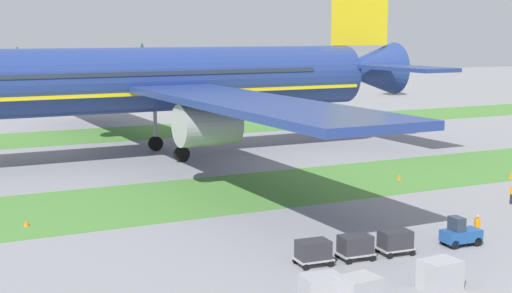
{
  "coord_description": "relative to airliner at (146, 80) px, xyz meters",
  "views": [
    {
      "loc": [
        -31.68,
        -25.72,
        13.89
      ],
      "look_at": [
        -3.42,
        30.76,
        4.0
      ],
      "focal_mm": 51.04,
      "sensor_mm": 36.0,
      "label": 1
    }
  ],
  "objects": [
    {
      "name": "taxiway_marker_2",
      "position": [
        17.41,
        -22.88,
        -8.43
      ],
      "size": [
        0.44,
        0.44,
        0.66
      ],
      "primitive_type": "cone",
      "color": "orange",
      "rests_on": "ground"
    },
    {
      "name": "baggage_tug",
      "position": [
        7.59,
        -42.08,
        -7.95
      ],
      "size": [
        2.69,
        1.49,
        1.97
      ],
      "rotation": [
        0.0,
        0.0,
        -1.64
      ],
      "color": "#1E4C8E",
      "rests_on": "ground"
    },
    {
      "name": "ground_crew_loader",
      "position": [
        9.62,
        -41.49,
        -7.82
      ],
      "size": [
        0.36,
        0.56,
        1.74
      ],
      "rotation": [
        0.0,
        0.0,
        4.73
      ],
      "color": "black",
      "rests_on": "ground"
    },
    {
      "name": "airliner",
      "position": [
        0.0,
        0.0,
        0.0
      ],
      "size": [
        68.04,
        83.52,
        24.43
      ],
      "rotation": [
        0.0,
        0.0,
        1.58
      ],
      "color": "navy",
      "rests_on": "ground"
    },
    {
      "name": "uld_container_2",
      "position": [
        0.96,
        -47.77,
        -7.97
      ],
      "size": [
        2.16,
        1.81,
        1.59
      ],
      "primitive_type": "cube",
      "rotation": [
        0.0,
        0.0,
        0.11
      ],
      "color": "#A3A3A8",
      "rests_on": "ground"
    },
    {
      "name": "uld_container_0",
      "position": [
        -6.39,
        -47.46,
        -7.89
      ],
      "size": [
        2.17,
        1.81,
        1.75
      ],
      "primitive_type": "cube",
      "rotation": [
        0.0,
        0.0,
        -0.11
      ],
      "color": "#A3A3A8",
      "rests_on": "ground"
    },
    {
      "name": "uld_container_3",
      "position": [
        0.95,
        -47.88,
        -7.95
      ],
      "size": [
        2.03,
        1.64,
        1.62
      ],
      "primitive_type": "cube",
      "rotation": [
        0.0,
        0.0,
        0.02
      ],
      "color": "#A3A3A8",
      "rests_on": "ground"
    },
    {
      "name": "taxiway_marker_0",
      "position": [
        -17.18,
        -24.21,
        -8.53
      ],
      "size": [
        0.44,
        0.44,
        0.45
      ],
      "primitive_type": "cone",
      "color": "orange",
      "rests_on": "ground"
    },
    {
      "name": "distant_tree_line",
      "position": [
        11.59,
        57.92,
        -1.75
      ],
      "size": [
        143.51,
        10.54,
        12.32
      ],
      "color": "#4C3823",
      "rests_on": "ground"
    },
    {
      "name": "taxiway_marker_1",
      "position": [
        27.61,
        -27.0,
        -8.42
      ],
      "size": [
        0.44,
        0.44,
        0.68
      ],
      "primitive_type": "cone",
      "color": "orange",
      "rests_on": "ground"
    },
    {
      "name": "cargo_dolly_third",
      "position": [
        -3.2,
        -41.28,
        -7.84
      ],
      "size": [
        2.3,
        1.66,
        1.55
      ],
      "rotation": [
        0.0,
        0.0,
        -1.64
      ],
      "color": "#A3A3A8",
      "rests_on": "ground"
    },
    {
      "name": "cargo_dolly_lead",
      "position": [
        2.58,
        -41.71,
        -7.84
      ],
      "size": [
        2.3,
        1.66,
        1.55
      ],
      "rotation": [
        0.0,
        0.0,
        -1.64
      ],
      "color": "#A3A3A8",
      "rests_on": "ground"
    },
    {
      "name": "grass_strip_near",
      "position": [
        6.48,
        -20.63,
        -8.76
      ],
      "size": [
        320.0,
        14.61,
        0.01
      ],
      "primitive_type": "cube",
      "color": "#4C8438",
      "rests_on": "ground"
    },
    {
      "name": "cargo_dolly_second",
      "position": [
        -0.31,
        -41.5,
        -7.84
      ],
      "size": [
        2.3,
        1.66,
        1.55
      ],
      "rotation": [
        0.0,
        0.0,
        -1.64
      ],
      "color": "#A3A3A8",
      "rests_on": "ground"
    },
    {
      "name": "grass_strip_far",
      "position": [
        6.48,
        20.6,
        -8.76
      ],
      "size": [
        320.0,
        14.61,
        0.01
      ],
      "primitive_type": "cube",
      "color": "#4C8438",
      "rests_on": "ground"
    }
  ]
}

